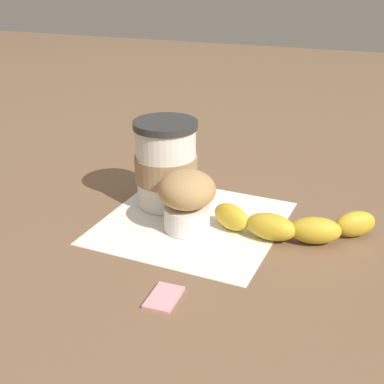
{
  "coord_description": "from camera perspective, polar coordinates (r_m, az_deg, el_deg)",
  "views": [
    {
      "loc": [
        0.22,
        -0.63,
        0.35
      ],
      "look_at": [
        0.0,
        0.0,
        0.05
      ],
      "focal_mm": 50.0,
      "sensor_mm": 36.0,
      "label": 1
    }
  ],
  "objects": [
    {
      "name": "coffee_cup",
      "position": [
        0.79,
        -2.78,
        2.98
      ],
      "size": [
        0.09,
        0.09,
        0.13
      ],
      "color": "silver",
      "rests_on": "paper_napkin"
    },
    {
      "name": "paper_napkin",
      "position": [
        0.76,
        0.0,
        -3.25
      ],
      "size": [
        0.26,
        0.26,
        0.0
      ],
      "primitive_type": "cube",
      "rotation": [
        0.0,
        0.0,
        -0.08
      ],
      "color": "white",
      "rests_on": "ground_plane"
    },
    {
      "name": "sugar_packet",
      "position": [
        0.6,
        -3.02,
        -11.03
      ],
      "size": [
        0.03,
        0.05,
        0.01
      ],
      "primitive_type": "cube",
      "rotation": [
        0.0,
        0.0,
        1.57
      ],
      "color": "pink",
      "rests_on": "ground_plane"
    },
    {
      "name": "muffin",
      "position": [
        0.72,
        -0.86,
        -0.6
      ],
      "size": [
        0.08,
        0.08,
        0.08
      ],
      "color": "white",
      "rests_on": "paper_napkin"
    },
    {
      "name": "banana",
      "position": [
        0.72,
        10.7,
        -3.48
      ],
      "size": [
        0.23,
        0.1,
        0.04
      ],
      "color": "gold",
      "rests_on": "paper_napkin"
    },
    {
      "name": "ground_plane",
      "position": [
        0.76,
        0.0,
        -3.3
      ],
      "size": [
        3.0,
        3.0,
        0.0
      ],
      "primitive_type": "plane",
      "color": "brown"
    }
  ]
}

